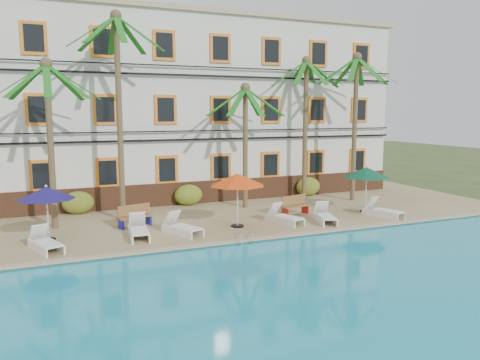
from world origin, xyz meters
name	(u,v)px	position (x,y,z in m)	size (l,w,h in m)	color
ground	(246,240)	(0.00, 0.00, 0.00)	(100.00, 100.00, 0.00)	#384C23
pool_deck	(207,213)	(0.00, 5.00, 0.12)	(30.00, 12.00, 0.25)	tan
swimming_pool	(350,302)	(0.00, -7.00, 0.10)	(26.00, 12.00, 0.20)	#1895B4
pool_coping	(255,239)	(0.00, -0.90, 0.28)	(30.00, 0.35, 0.06)	tan
hotel_building	(179,108)	(0.00, 9.98, 5.37)	(25.40, 6.44, 10.22)	silver
palm_a	(49,120)	(-7.09, 4.04, 4.82)	(4.16, 4.16, 7.06)	brown
palm_b	(119,90)	(-4.19, 4.46, 6.07)	(4.16, 4.16, 9.23)	brown
palm_c	(245,127)	(2.10, 4.98, 4.39)	(4.16, 4.16, 6.33)	brown
palm_d	(306,109)	(6.10, 5.87, 5.32)	(4.16, 4.16, 7.91)	brown
palm_e	(355,107)	(8.40, 4.49, 5.40)	(4.16, 4.16, 8.05)	brown
shrub_left	(78,203)	(-5.99, 6.60, 0.80)	(1.50, 0.90, 1.10)	#1C5B1A
shrub_mid	(188,195)	(-0.47, 6.60, 0.80)	(1.50, 0.90, 1.10)	#1C5B1A
shrub_right	(308,187)	(6.81, 6.60, 0.80)	(1.50, 0.90, 1.10)	#1C5B1A
umbrella_blue	(46,193)	(-7.35, 2.06, 2.09)	(2.15, 2.15, 2.16)	black
umbrella_red	(237,180)	(0.15, 1.27, 2.28)	(2.38, 2.38, 2.38)	black
umbrella_green	(367,173)	(7.12, 1.66, 2.20)	(2.29, 2.29, 2.29)	black
lounger_a	(45,243)	(-7.48, 0.69, 0.54)	(1.25, 1.97, 0.88)	white
lounger_b	(139,230)	(-4.09, 1.18, 0.55)	(0.86, 2.00, 0.92)	white
lounger_c	(182,227)	(-2.39, 1.01, 0.54)	(1.38, 2.00, 0.89)	white
lounger_d	(284,217)	(2.28, 1.08, 0.53)	(1.18, 1.96, 0.87)	white
lounger_e	(325,216)	(4.06, 0.55, 0.54)	(1.18, 1.97, 0.88)	white
lounger_f	(382,211)	(7.18, 0.46, 0.54)	(1.26, 2.01, 0.90)	white
bench_left	(134,216)	(-3.93, 3.06, 0.72)	(1.57, 0.89, 0.93)	olive
bench_right	(294,205)	(3.55, 2.40, 0.72)	(1.57, 0.83, 0.93)	olive
pool_ladder	(245,242)	(-0.48, -1.00, 0.25)	(0.54, 0.74, 0.74)	silver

